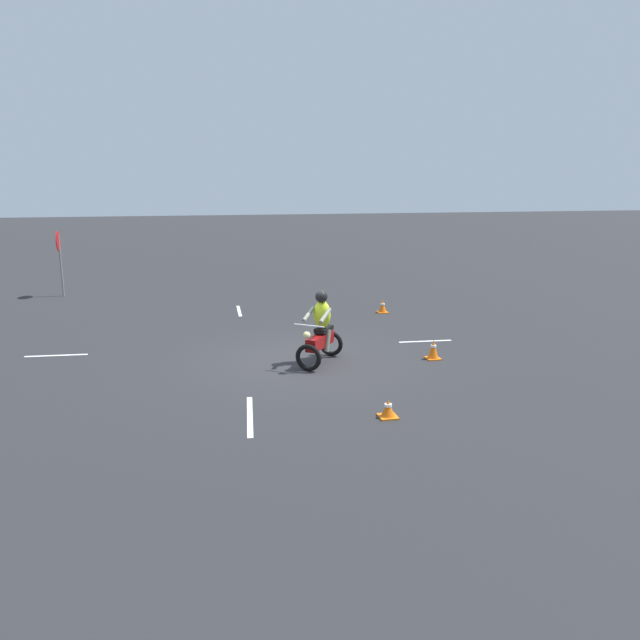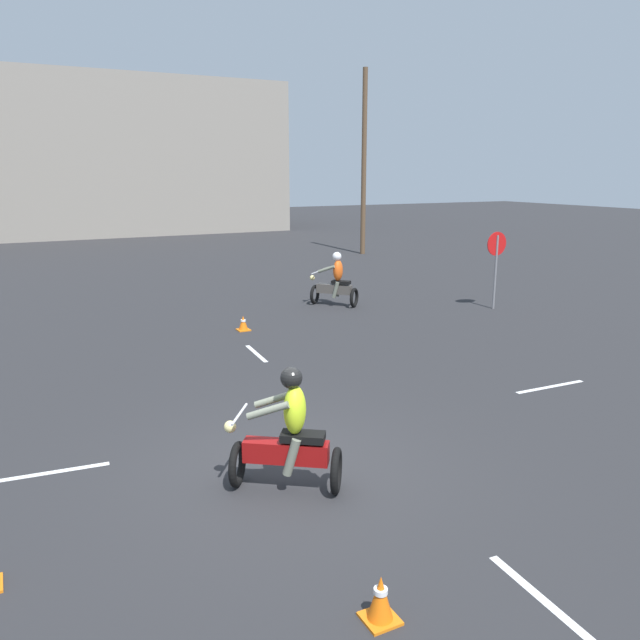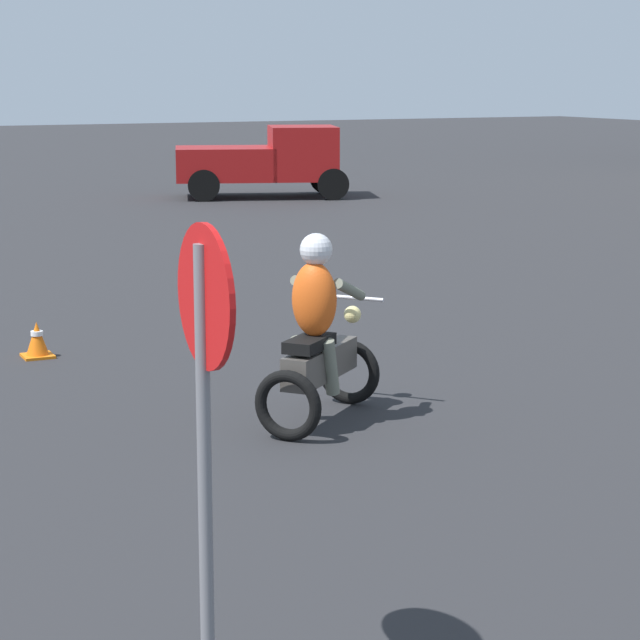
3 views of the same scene
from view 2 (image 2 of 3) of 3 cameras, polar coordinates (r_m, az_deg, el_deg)
The scene contains 12 objects.
ground_plane at distance 8.89m, azimuth -2.56°, elevation -13.48°, with size 120.00×120.00×0.00m, color #28282B.
motorcycle_rider_foreground at distance 8.09m, azimuth -2.89°, elevation -10.63°, with size 1.49×1.29×1.66m.
motorcycle_rider_background at distance 19.04m, azimuth 1.41°, elevation 3.46°, with size 1.36×1.45×1.66m.
stop_sign at distance 19.21m, azimuth 15.81°, elevation 5.79°, with size 0.70×0.08×2.30m.
traffic_cone_mid_center at distance 6.25m, azimuth 5.55°, elevation -24.06°, with size 0.32×0.32×0.46m.
traffic_cone_mid_left at distance 16.26m, azimuth -7.03°, elevation -0.31°, with size 0.32×0.32×0.39m.
lane_stripe_e at distance 12.79m, azimuth 20.31°, elevation -5.74°, with size 0.10×1.64×0.01m, color silver.
lane_stripe_n at distance 14.22m, azimuth -5.85°, elevation -3.06°, with size 0.10×1.43×0.01m, color silver.
lane_stripe_w at distance 9.54m, azimuth -24.64°, elevation -12.76°, with size 0.10×1.93×0.01m, color silver.
lane_stripe_s at distance 6.95m, azimuth 19.39°, elevation -22.72°, with size 0.10×1.39×0.01m, color silver.
utility_pole_near at distance 31.29m, azimuth 4.04°, elevation 14.08°, with size 0.24×0.24×8.80m, color brown.
building_backdrop at distance 45.41m, azimuth -23.35°, elevation 13.51°, with size 29.31×10.29×9.86m, color gray.
Camera 2 is at (-3.25, -7.23, 4.02)m, focal length 35.00 mm.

